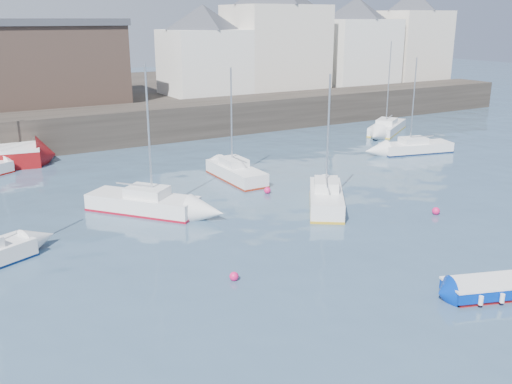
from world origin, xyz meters
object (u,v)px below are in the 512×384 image
sailboat_d (416,147)px  buoy_mid (436,214)px  blue_dinghy (489,288)px  buoy_far (267,193)px  sailboat_b (143,203)px  sailboat_c (326,198)px  buoy_near (234,280)px  sailboat_g (387,127)px  sailboat_f (236,172)px

sailboat_d → buoy_mid: (-10.14, -11.60, -0.46)m
blue_dinghy → buoy_far: blue_dinghy is taller
sailboat_b → sailboat_c: (9.34, -4.52, 0.04)m
sailboat_b → sailboat_d: bearing=7.1°
blue_dinghy → buoy_far: bearing=91.3°
blue_dinghy → sailboat_c: size_ratio=0.51×
sailboat_b → buoy_near: sailboat_b is taller
blue_dinghy → sailboat_b: sailboat_b is taller
blue_dinghy → sailboat_g: size_ratio=0.45×
buoy_mid → sailboat_g: bearing=53.7°
sailboat_c → sailboat_g: size_ratio=0.89×
sailboat_b → buoy_mid: (13.87, -8.61, -0.54)m
sailboat_b → sailboat_f: size_ratio=1.11×
buoy_near → sailboat_g: bearing=37.0°
sailboat_d → sailboat_f: size_ratio=1.02×
sailboat_f → buoy_near: (-7.39, -13.56, -0.52)m
sailboat_c → sailboat_d: bearing=27.1°
sailboat_f → buoy_far: 3.82m
sailboat_g → sailboat_c: bearing=-140.9°
buoy_near → buoy_mid: size_ratio=0.91×
sailboat_b → sailboat_d: sailboat_b is taller
buoy_near → buoy_mid: (13.61, 1.68, 0.00)m
sailboat_d → buoy_mid: bearing=-131.1°
sailboat_d → sailboat_b: bearing=-172.9°
buoy_mid → blue_dinghy: bearing=-125.4°
sailboat_c → buoy_far: 4.32m
sailboat_c → buoy_far: bearing=110.7°
sailboat_b → sailboat_f: 8.31m
buoy_mid → buoy_far: size_ratio=1.01×
sailboat_d → buoy_near: bearing=-150.8°
sailboat_d → buoy_near: (-23.75, -13.29, -0.46)m
sailboat_f → sailboat_g: bearing=19.9°
sailboat_c → sailboat_d: 16.48m
blue_dinghy → sailboat_c: (1.14, 12.07, 0.20)m
blue_dinghy → sailboat_g: bearing=54.0°
sailboat_c → buoy_near: sailboat_c is taller
blue_dinghy → sailboat_f: (-0.56, 19.85, 0.15)m
sailboat_b → buoy_far: sailboat_b is taller
sailboat_d → buoy_far: 16.56m
buoy_mid → sailboat_b: bearing=148.2°
sailboat_f → sailboat_b: bearing=-156.9°
sailboat_c → sailboat_g: bearing=39.1°
sailboat_d → sailboat_g: size_ratio=0.89×
sailboat_d → buoy_near: 27.22m
sailboat_c → buoy_near: size_ratio=19.38×
blue_dinghy → sailboat_b: bearing=116.3°
sailboat_f → buoy_near: bearing=-118.6°
buoy_mid → sailboat_f: bearing=117.7°
sailboat_d → blue_dinghy: bearing=-128.9°
sailboat_b → sailboat_g: 29.94m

